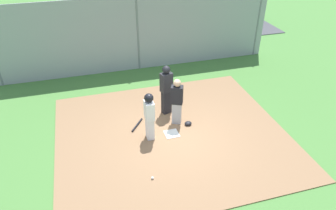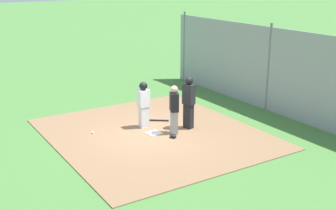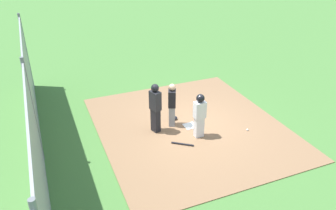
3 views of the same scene
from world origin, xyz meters
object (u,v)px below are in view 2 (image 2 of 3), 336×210
(catcher, at_px, (174,109))
(parked_car_red, at_px, (297,65))
(catcher_mask, at_px, (173,136))
(baseball, at_px, (92,133))
(baseball_bat, at_px, (158,120))
(umpire, at_px, (189,101))
(runner, at_px, (144,102))
(home_plate, at_px, (154,133))

(catcher, height_order, parked_car_red, catcher)
(catcher_mask, distance_m, baseball, 2.69)
(baseball_bat, bearing_deg, umpire, -29.74)
(runner, bearing_deg, parked_car_red, 102.12)
(catcher_mask, bearing_deg, catcher, -36.90)
(baseball_bat, bearing_deg, catcher_mask, -68.00)
(parked_car_red, bearing_deg, baseball_bat, 99.45)
(catcher, relative_size, umpire, 0.90)
(home_plate, xyz_separation_m, parked_car_red, (3.18, -10.29, 0.57))
(catcher, height_order, baseball, catcher)
(baseball, bearing_deg, home_plate, -121.29)
(home_plate, distance_m, parked_car_red, 10.78)
(umpire, bearing_deg, baseball, -39.61)
(catcher_mask, relative_size, parked_car_red, 0.06)
(umpire, height_order, parked_car_red, umpire)
(baseball, height_order, parked_car_red, parked_car_red)
(umpire, height_order, baseball, umpire)
(baseball_bat, relative_size, parked_car_red, 0.18)
(baseball, bearing_deg, catcher_mask, -129.86)
(baseball, bearing_deg, baseball_bat, -91.85)
(catcher, distance_m, umpire, 0.71)
(baseball, relative_size, parked_car_red, 0.02)
(catcher_mask, relative_size, baseball, 3.24)
(baseball, xyz_separation_m, parked_car_red, (2.12, -12.02, 0.55))
(umpire, distance_m, runner, 1.53)
(baseball_bat, bearing_deg, baseball, -145.47)
(catcher, relative_size, baseball, 21.99)
(home_plate, relative_size, umpire, 0.24)
(umpire, relative_size, catcher_mask, 7.52)
(baseball, bearing_deg, umpire, -112.41)
(umpire, xyz_separation_m, baseball, (1.24, 3.00, -0.92))
(runner, distance_m, baseball, 1.99)
(home_plate, distance_m, catcher_mask, 0.75)
(baseball_bat, distance_m, baseball, 2.49)
(catcher, bearing_deg, catcher_mask, 77.34)
(catcher, relative_size, baseball_bat, 2.16)
(catcher_mask, height_order, parked_car_red, parked_car_red)
(catcher, xyz_separation_m, catcher_mask, (-0.33, 0.25, -0.79))
(runner, bearing_deg, baseball_bat, 109.03)
(runner, bearing_deg, catcher, 26.71)
(runner, relative_size, baseball, 21.58)
(home_plate, relative_size, runner, 0.28)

